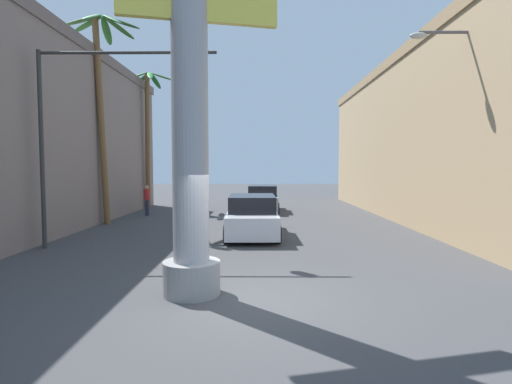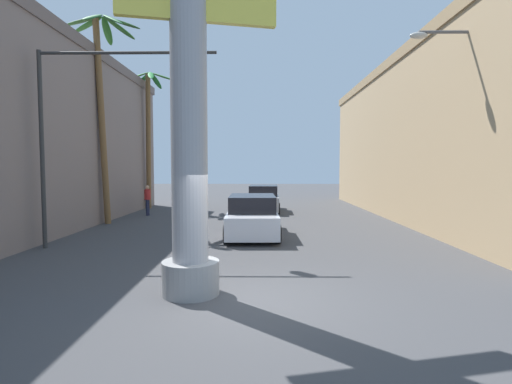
# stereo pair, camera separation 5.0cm
# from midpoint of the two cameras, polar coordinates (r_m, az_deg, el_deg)

# --- Properties ---
(ground_plane) EXTENTS (90.21, 90.21, 0.00)m
(ground_plane) POSITION_cam_midpoint_polar(r_m,az_deg,el_deg) (17.94, 0.06, -4.92)
(ground_plane) COLOR #424244
(building_right) EXTENTS (8.02, 24.76, 8.15)m
(building_right) POSITION_cam_midpoint_polar(r_m,az_deg,el_deg) (23.42, 27.12, 6.70)
(building_right) COLOR tan
(building_right) RESTS_ON ground
(neon_sign_pole) EXTENTS (3.57, 1.19, 11.58)m
(neon_sign_pole) POSITION_cam_midpoint_polar(r_m,az_deg,el_deg) (8.81, -9.68, 22.94)
(neon_sign_pole) COLOR #9E9EA3
(neon_sign_pole) RESTS_ON ground
(street_lamp) EXTENTS (2.17, 0.28, 7.01)m
(street_lamp) POSITION_cam_midpoint_polar(r_m,az_deg,el_deg) (14.39, 27.48, 9.40)
(street_lamp) COLOR #59595E
(street_lamp) RESTS_ON ground
(traffic_light_mast) EXTENTS (5.75, 0.32, 6.38)m
(traffic_light_mast) POSITION_cam_midpoint_polar(r_m,az_deg,el_deg) (14.04, -22.29, 10.90)
(traffic_light_mast) COLOR #333333
(traffic_light_mast) RESTS_ON ground
(car_lead) EXTENTS (2.09, 4.74, 1.56)m
(car_lead) POSITION_cam_midpoint_polar(r_m,az_deg,el_deg) (15.52, -0.64, -3.51)
(car_lead) COLOR black
(car_lead) RESTS_ON ground
(car_far) EXTENTS (2.01, 4.50, 1.56)m
(car_far) POSITION_cam_midpoint_polar(r_m,az_deg,el_deg) (23.91, 0.93, -1.02)
(car_far) COLOR black
(car_far) RESTS_ON ground
(palm_tree_far_left) EXTENTS (3.11, 3.26, 8.66)m
(palm_tree_far_left) POSITION_cam_midpoint_polar(r_m,az_deg,el_deg) (26.50, -15.20, 9.72)
(palm_tree_far_left) COLOR brown
(palm_tree_far_left) RESTS_ON ground
(palm_tree_mid_left) EXTENTS (3.32, 3.26, 9.50)m
(palm_tree_mid_left) POSITION_cam_midpoint_polar(r_m,az_deg,el_deg) (20.01, -21.20, 14.24)
(palm_tree_mid_left) COLOR brown
(palm_tree_mid_left) RESTS_ON ground
(pedestrian_far_left) EXTENTS (0.34, 0.34, 1.65)m
(pedestrian_far_left) POSITION_cam_midpoint_polar(r_m,az_deg,el_deg) (22.59, -15.38, -0.82)
(pedestrian_far_left) COLOR #1E233F
(pedestrian_far_left) RESTS_ON ground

